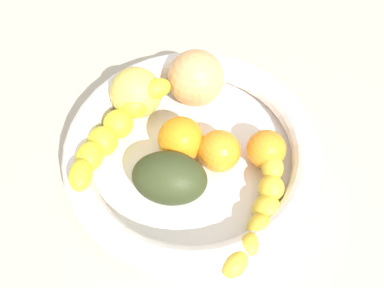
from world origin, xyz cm
name	(u,v)px	position (x,y,z in cm)	size (l,w,h in cm)	color
kitchen_counter	(192,169)	(0.00, 0.00, 1.50)	(120.00, 120.00, 3.00)	#B3AE9C
fruit_bowl	(192,152)	(0.00, 0.00, 5.86)	(33.06, 33.06, 5.52)	white
banana_draped_left	(114,131)	(3.46, 9.47, 8.40)	(15.16, 14.32, 5.66)	yellow
banana_draped_right	(263,206)	(-9.62, -6.59, 7.15)	(17.21, 11.32, 4.12)	yellow
orange_front	(266,149)	(-2.25, -9.13, 7.34)	(5.03, 5.03, 5.03)	orange
orange_mid_left	(219,151)	(-1.49, -3.18, 7.53)	(5.43, 5.43, 5.43)	orange
orange_mid_right	(181,139)	(0.99, 1.27, 7.77)	(5.91, 5.91, 5.91)	orange
peach_blush	(196,78)	(9.91, -2.45, 8.75)	(7.86, 7.86, 7.86)	#E6A769
apple_yellow	(136,93)	(9.21, 5.99, 8.35)	(7.07, 7.07, 7.07)	#DBC757
avocado_dark	(170,178)	(-4.34, 3.56, 7.96)	(9.15, 6.53, 6.28)	#354021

